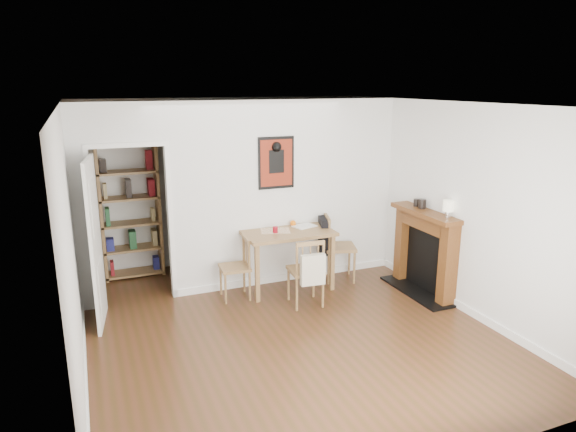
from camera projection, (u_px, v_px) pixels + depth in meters
name	position (u px, v px, depth m)	size (l,w,h in m)	color
ground	(285.00, 325.00, 6.15)	(5.20, 5.20, 0.00)	#4F2B19
room_shell	(256.00, 197.00, 7.06)	(5.20, 5.20, 5.20)	white
dining_table	(287.00, 237.00, 7.11)	(1.23, 0.78, 0.84)	olive
chair_left	(235.00, 268.00, 6.83)	(0.45, 0.45, 0.84)	#A4874C
chair_right	(338.00, 247.00, 7.47)	(0.66, 0.61, 0.97)	#A4874C
chair_front	(306.00, 271.00, 6.62)	(0.49, 0.55, 0.91)	#A4874C
bookshelf	(130.00, 211.00, 7.50)	(0.85, 0.34, 2.03)	olive
fireplace	(425.00, 249.00, 7.00)	(0.45, 1.25, 1.16)	brown
red_glass	(275.00, 230.00, 6.95)	(0.07, 0.07, 0.09)	maroon
orange_fruit	(293.00, 223.00, 7.29)	(0.08, 0.08, 0.08)	orange
placemat	(275.00, 231.00, 7.06)	(0.40, 0.30, 0.00)	beige
notebook	(304.00, 226.00, 7.27)	(0.31, 0.22, 0.02)	white
mantel_lamp	(448.00, 207.00, 6.48)	(0.14, 0.14, 0.22)	silver
ceramic_jar_a	(422.00, 204.00, 6.96)	(0.11, 0.11, 0.13)	black
ceramic_jar_b	(416.00, 203.00, 7.09)	(0.08, 0.08, 0.10)	black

